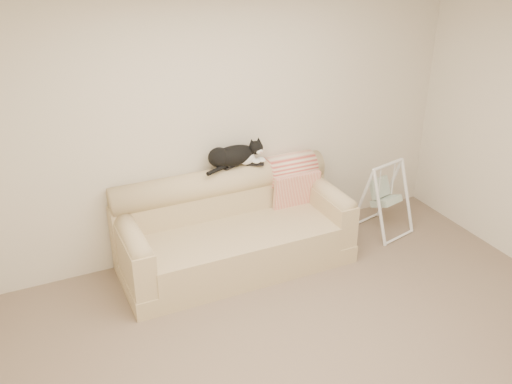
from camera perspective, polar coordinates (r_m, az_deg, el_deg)
ground_plane at (r=4.57m, az=6.53°, el=-16.79°), size 5.00×5.00×0.00m
room_shell at (r=3.71m, az=7.72°, el=0.78°), size 5.04×4.04×2.60m
sofa at (r=5.51m, az=-2.37°, el=-3.85°), size 2.20×0.93×0.90m
remote_a at (r=5.50m, az=-2.49°, el=2.63°), size 0.18×0.12×0.03m
remote_b at (r=5.54m, az=-0.08°, el=2.82°), size 0.17×0.12×0.02m
tuxedo_cat at (r=5.46m, az=-2.21°, el=3.67°), size 0.65×0.30×0.25m
throw_blanket at (r=5.81m, az=3.46°, el=1.93°), size 0.50×0.38×0.58m
baby_swing at (r=6.18m, az=12.69°, el=-0.50°), size 0.59×0.61×0.80m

